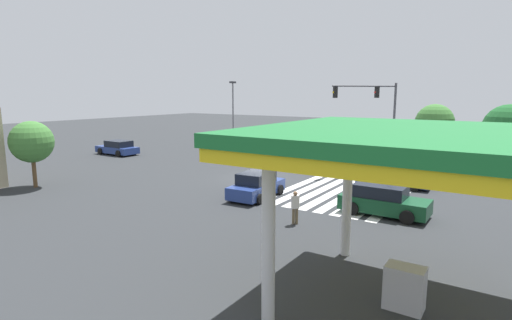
# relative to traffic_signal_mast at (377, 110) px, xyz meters

# --- Properties ---
(ground_plane) EXTENTS (147.99, 147.99, 0.00)m
(ground_plane) POSITION_rel_traffic_signal_mast_xyz_m (-6.80, 6.80, -4.97)
(ground_plane) COLOR #2B2D30
(crosswalk_markings) EXTENTS (11.31, 7.25, 0.01)m
(crosswalk_markings) POSITION_rel_traffic_signal_mast_xyz_m (-6.80, -0.28, -4.96)
(crosswalk_markings) COLOR silver
(crosswalk_markings) RESTS_ON ground_plane
(traffic_signal_mast) EXTENTS (3.85, 3.85, 7.05)m
(traffic_signal_mast) POSITION_rel_traffic_signal_mast_xyz_m (0.00, 0.00, 0.00)
(traffic_signal_mast) COLOR #47474C
(traffic_signal_mast) RESTS_ON ground_plane
(car_0) EXTENTS (4.25, 2.27, 1.56)m
(car_0) POSITION_rel_traffic_signal_mast_xyz_m (-11.51, 3.68, -4.24)
(car_0) COLOR navy
(car_0) RESTS_ON ground_plane
(car_2) EXTENTS (2.12, 4.43, 1.58)m
(car_2) POSITION_rel_traffic_signal_mast_xyz_m (-10.84, -3.73, -4.21)
(car_2) COLOR #144728
(car_2) RESTS_ON ground_plane
(car_4) EXTENTS (2.20, 4.84, 1.43)m
(car_4) POSITION_rel_traffic_signal_mast_xyz_m (-3.88, -2.52, -4.30)
(car_4) COLOR navy
(car_4) RESTS_ON ground_plane
(car_5) EXTENTS (2.26, 4.79, 1.47)m
(car_5) POSITION_rel_traffic_signal_mast_xyz_m (-4.89, 25.18, -4.27)
(car_5) COLOR navy
(car_5) RESTS_ON ground_plane
(gas_station_canopy) EXTENTS (8.41, 8.41, 5.28)m
(gas_station_canopy) POSITION_rel_traffic_signal_mast_xyz_m (-19.80, -6.90, -0.24)
(gas_station_canopy) COLOR yellow
(gas_station_canopy) RESTS_ON ground_plane
(pedestrian) EXTENTS (0.41, 0.41, 1.63)m
(pedestrian) POSITION_rel_traffic_signal_mast_xyz_m (-14.71, -0.64, -4.06)
(pedestrian) COLOR brown
(pedestrian) RESTS_ON ground_plane
(street_light_pole_a) EXTENTS (0.80, 0.36, 7.58)m
(street_light_pole_a) POSITION_rel_traffic_signal_mast_xyz_m (4.89, 17.55, -0.39)
(street_light_pole_a) COLOR slate
(street_light_pole_a) RESTS_ON ground_plane
(tree_corner_a) EXTENTS (2.76, 2.76, 4.46)m
(tree_corner_a) POSITION_rel_traffic_signal_mast_xyz_m (-17.44, 17.61, -1.90)
(tree_corner_a) COLOR brown
(tree_corner_a) RESTS_ON ground_plane
(tree_corner_b) EXTENTS (3.31, 3.31, 5.35)m
(tree_corner_b) POSITION_rel_traffic_signal_mast_xyz_m (6.77, -3.09, -1.29)
(tree_corner_b) COLOR brown
(tree_corner_b) RESTS_ON ground_plane
(tree_corner_c) EXTENTS (3.82, 3.82, 5.44)m
(tree_corner_c) POSITION_rel_traffic_signal_mast_xyz_m (5.36, -8.67, -1.44)
(tree_corner_c) COLOR brown
(tree_corner_c) RESTS_ON ground_plane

